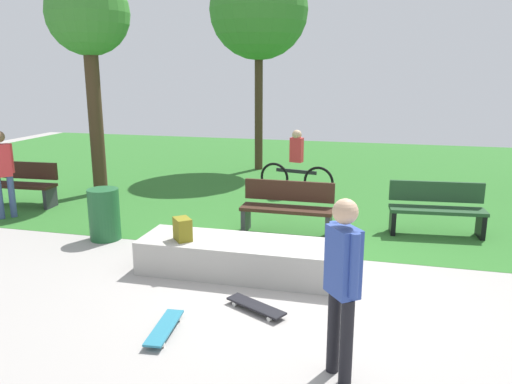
% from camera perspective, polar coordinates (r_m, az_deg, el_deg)
% --- Properties ---
extents(ground_plane, '(28.00, 28.00, 0.00)m').
position_cam_1_polar(ground_plane, '(6.95, 4.07, -10.06)').
color(ground_plane, '#9E9993').
extents(grass_lawn, '(26.60, 12.98, 0.01)m').
position_cam_1_polar(grass_lawn, '(14.11, 9.56, 2.06)').
color(grass_lawn, '#2D6B28').
rests_on(grass_lawn, ground_plane).
extents(concrete_ledge, '(2.95, 0.90, 0.48)m').
position_cam_1_polar(concrete_ledge, '(7.09, -1.44, -7.46)').
color(concrete_ledge, '#A8A59E').
rests_on(concrete_ledge, ground_plane).
extents(backpack_on_ledge, '(0.33, 0.34, 0.32)m').
position_cam_1_polar(backpack_on_ledge, '(7.08, -8.36, -4.21)').
color(backpack_on_ledge, olive).
rests_on(backpack_on_ledge, concrete_ledge).
extents(skater_performing_trick, '(0.35, 0.38, 1.73)m').
position_cam_1_polar(skater_performing_trick, '(4.58, 9.82, -9.44)').
color(skater_performing_trick, black).
rests_on(skater_performing_trick, ground_plane).
extents(skateboard_by_ledge, '(0.28, 0.82, 0.08)m').
position_cam_1_polar(skateboard_by_ledge, '(5.74, -10.39, -14.95)').
color(skateboard_by_ledge, teal).
rests_on(skateboard_by_ledge, ground_plane).
extents(skateboard_spare, '(0.80, 0.55, 0.08)m').
position_cam_1_polar(skateboard_spare, '(6.11, -0.02, -12.87)').
color(skateboard_spare, black).
rests_on(skateboard_spare, ground_plane).
extents(park_bench_near_path, '(1.60, 0.48, 0.91)m').
position_cam_1_polar(park_bench_near_path, '(8.77, 3.60, -1.66)').
color(park_bench_near_path, '#331E14').
rests_on(park_bench_near_path, ground_plane).
extents(park_bench_center_lawn, '(1.63, 0.61, 0.91)m').
position_cam_1_polar(park_bench_center_lawn, '(9.24, 19.88, -1.66)').
color(park_bench_center_lawn, '#1E4223').
rests_on(park_bench_center_lawn, ground_plane).
extents(park_bench_near_lamppost, '(1.62, 0.55, 0.91)m').
position_cam_1_polar(park_bench_near_lamppost, '(11.71, -25.31, 0.94)').
color(park_bench_near_lamppost, '#331E14').
rests_on(park_bench_near_lamppost, ground_plane).
extents(tree_tall_oak, '(2.69, 2.69, 5.77)m').
position_cam_1_polar(tree_tall_oak, '(14.44, 0.32, 20.02)').
color(tree_tall_oak, '#42301E').
rests_on(tree_tall_oak, grass_lawn).
extents(tree_broad_elm, '(1.80, 1.80, 4.90)m').
position_cam_1_polar(tree_broad_elm, '(12.01, -18.58, 18.15)').
color(tree_broad_elm, '#42301E').
rests_on(tree_broad_elm, grass_lawn).
extents(trash_bin, '(0.52, 0.52, 0.87)m').
position_cam_1_polar(trash_bin, '(8.82, -16.89, -2.44)').
color(trash_bin, '#1E592D').
rests_on(trash_bin, ground_plane).
extents(pedestrian_with_backpack, '(0.45, 0.44, 1.70)m').
position_cam_1_polar(pedestrian_with_backpack, '(10.71, -26.97, 2.63)').
color(pedestrian_with_backpack, '#3F5184').
rests_on(pedestrian_with_backpack, ground_plane).
extents(cyclist_on_bicycle, '(1.79, 0.43, 1.52)m').
position_cam_1_polar(cyclist_on_bicycle, '(11.58, 4.61, 2.86)').
color(cyclist_on_bicycle, black).
rests_on(cyclist_on_bicycle, ground_plane).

